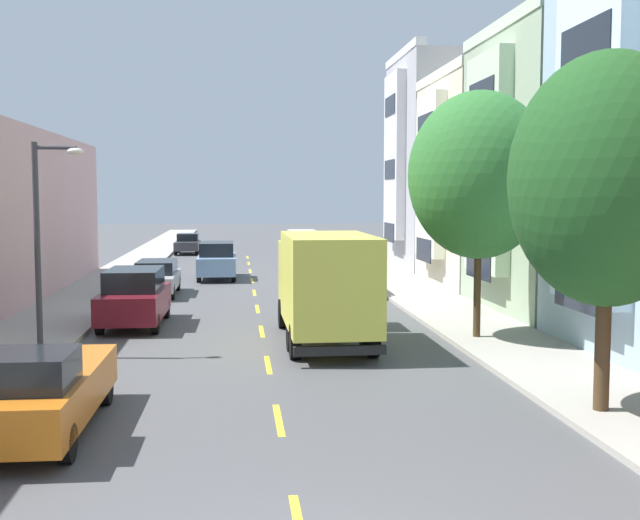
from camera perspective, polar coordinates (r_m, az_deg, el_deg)
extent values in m
plane|color=#4C4C4F|center=(38.31, -4.92, -1.83)|extent=(160.00, 160.00, 0.00)
cube|color=#A39E93|center=(36.85, -15.96, -2.16)|extent=(3.20, 120.00, 0.14)
cube|color=#A39E93|center=(37.16, 6.17, -1.94)|extent=(3.20, 120.00, 0.14)
cube|color=yellow|center=(15.70, -3.04, -11.54)|extent=(0.14, 2.20, 0.01)
cube|color=yellow|center=(20.54, -3.81, -7.62)|extent=(0.14, 2.20, 0.01)
cube|color=yellow|center=(25.45, -4.27, -5.20)|extent=(0.14, 2.20, 0.01)
cube|color=yellow|center=(30.38, -4.59, -3.57)|extent=(0.14, 2.20, 0.01)
cube|color=yellow|center=(35.33, -4.81, -2.39)|extent=(0.14, 2.20, 0.01)
cube|color=yellow|center=(40.30, -4.98, -1.50)|extent=(0.14, 2.20, 0.01)
cube|color=yellow|center=(45.27, -5.11, -0.81)|extent=(0.14, 2.20, 0.01)
cube|color=yellow|center=(50.25, -5.22, -0.25)|extent=(0.14, 2.20, 0.01)
cube|color=yellow|center=(55.23, -5.31, 0.20)|extent=(0.14, 2.20, 0.01)
cube|color=#CAE7FE|center=(21.67, 19.25, 8.01)|extent=(0.55, 3.73, 8.28)
cube|color=#1E232D|center=(21.66, 18.26, -2.09)|extent=(0.04, 2.83, 1.10)
cube|color=#1E232D|center=(21.52, 18.49, 6.36)|extent=(0.04, 2.83, 1.10)
cube|color=#1E232D|center=(21.85, 18.72, 14.73)|extent=(0.04, 2.83, 1.10)
cube|color=#99AD8E|center=(31.83, 22.10, 5.74)|extent=(11.02, 8.29, 10.26)
cube|color=beige|center=(30.32, 13.28, 16.22)|extent=(0.60, 8.29, 0.44)
cube|color=beige|center=(29.56, 12.13, 6.88)|extent=(0.55, 3.73, 8.01)
cube|color=#1E232D|center=(29.56, 11.46, -0.28)|extent=(0.04, 2.83, 1.10)
cube|color=#1E232D|center=(29.45, 11.56, 5.70)|extent=(0.04, 2.83, 1.10)
cube|color=#1E232D|center=(29.66, 11.66, 11.65)|extent=(0.04, 2.83, 1.10)
cube|color=beige|center=(39.82, 17.30, 5.28)|extent=(12.61, 8.29, 9.80)
cube|color=white|center=(38.24, 8.92, 13.18)|extent=(0.60, 8.29, 0.44)
cube|color=white|center=(37.70, 8.06, 6.09)|extent=(0.55, 3.73, 7.65)
cube|color=#1E232D|center=(37.72, 7.56, 0.73)|extent=(0.04, 2.83, 1.10)
cube|color=#1E232D|center=(37.62, 7.61, 5.20)|extent=(0.04, 2.83, 1.10)
cube|color=#1E232D|center=(37.76, 7.66, 9.67)|extent=(0.04, 2.83, 1.10)
cube|color=#A8A8AD|center=(47.59, 12.67, 6.73)|extent=(11.57, 8.29, 12.22)
cube|color=silver|center=(46.77, 6.17, 14.66)|extent=(0.60, 8.29, 0.44)
cube|color=silver|center=(46.02, 5.46, 7.50)|extent=(0.55, 3.73, 9.53)
cube|color=#1E232D|center=(45.97, 5.06, 2.02)|extent=(0.04, 2.83, 1.10)
cube|color=#1E232D|center=(45.93, 5.09, 6.60)|extent=(0.04, 2.83, 1.10)
cube|color=#1E232D|center=(46.20, 5.13, 11.15)|extent=(0.04, 2.83, 1.10)
cylinder|color=#47331E|center=(16.52, 19.91, -5.70)|extent=(0.30, 0.30, 2.70)
ellipsoid|color=#1E4C1E|center=(16.26, 20.23, 5.53)|extent=(3.82, 3.82, 4.98)
cylinder|color=#47331E|center=(23.95, 11.39, -1.98)|extent=(0.22, 0.22, 2.98)
ellipsoid|color=#2D6B2D|center=(23.80, 11.53, 6.08)|extent=(4.23, 4.23, 4.98)
cylinder|color=#38383D|center=(22.27, -19.91, 0.80)|extent=(0.16, 0.16, 5.67)
cylinder|color=#38383D|center=(22.13, -18.71, 7.77)|extent=(1.10, 0.10, 0.10)
ellipsoid|color=silver|center=(22.03, -17.42, 7.55)|extent=(0.44, 0.28, 0.20)
cube|color=#D8D84C|center=(22.25, 0.61, -1.52)|extent=(2.43, 4.98, 2.62)
cube|color=#D8D84C|center=(25.86, -0.38, -1.10)|extent=(2.31, 1.91, 2.20)
cube|color=black|center=(26.71, -0.58, 0.13)|extent=(2.02, 0.09, 0.97)
cube|color=black|center=(20.13, 1.46, -6.62)|extent=(2.40, 0.17, 0.24)
cylinder|color=black|center=(26.21, 1.92, -3.84)|extent=(0.28, 0.96, 0.96)
cylinder|color=black|center=(25.99, -2.72, -3.92)|extent=(0.28, 0.96, 0.96)
cylinder|color=black|center=(21.37, 3.87, -5.83)|extent=(0.28, 0.96, 0.96)
cylinder|color=black|center=(21.10, -1.83, -5.96)|extent=(0.28, 0.96, 0.96)
cylinder|color=black|center=(22.44, 3.37, -5.32)|extent=(0.28, 0.96, 0.96)
cylinder|color=black|center=(22.18, -2.06, -5.43)|extent=(0.28, 0.96, 0.96)
cube|color=orange|center=(15.65, -19.79, -9.13)|extent=(2.07, 5.32, 0.80)
cube|color=black|center=(14.40, -21.03, -7.51)|extent=(1.78, 1.61, 0.60)
cylinder|color=black|center=(13.86, -17.97, -12.60)|extent=(0.23, 0.66, 0.66)
cylinder|color=black|center=(17.66, -21.13, -8.92)|extent=(0.23, 0.66, 0.66)
cylinder|color=black|center=(17.27, -15.36, -9.07)|extent=(0.23, 0.66, 0.66)
cube|color=silver|center=(43.55, 0.78, -0.05)|extent=(2.00, 5.30, 0.80)
cube|color=black|center=(44.65, 0.60, 0.97)|extent=(1.76, 1.59, 0.60)
cylinder|color=black|center=(45.48, 1.62, -0.35)|extent=(0.22, 0.66, 0.66)
cylinder|color=black|center=(45.27, -0.61, -0.37)|extent=(0.22, 0.66, 0.66)
cylinder|color=black|center=(41.93, 2.28, -0.79)|extent=(0.22, 0.66, 0.66)
cylinder|color=black|center=(41.70, -0.14, -0.82)|extent=(0.22, 0.66, 0.66)
cube|color=#333338|center=(58.79, -9.63, 1.06)|extent=(1.77, 4.02, 0.62)
cube|color=black|center=(59.23, -9.61, 1.65)|extent=(1.55, 1.69, 0.55)
cylinder|color=black|center=(57.51, -10.47, 0.65)|extent=(0.23, 0.66, 0.66)
cylinder|color=black|center=(57.41, -8.96, 0.67)|extent=(0.23, 0.66, 0.66)
cylinder|color=black|center=(60.22, -10.26, 0.84)|extent=(0.23, 0.66, 0.66)
cylinder|color=black|center=(60.11, -8.81, 0.85)|extent=(0.23, 0.66, 0.66)
cube|color=maroon|center=(27.04, -13.35, -3.06)|extent=(2.03, 4.83, 0.90)
cube|color=black|center=(26.94, -13.39, -1.38)|extent=(1.76, 2.81, 0.70)
cylinder|color=black|center=(25.65, -15.77, -4.55)|extent=(0.23, 0.66, 0.66)
cylinder|color=black|center=(25.39, -11.91, -4.57)|extent=(0.23, 0.66, 0.66)
cylinder|color=black|center=(28.83, -14.59, -3.51)|extent=(0.23, 0.66, 0.66)
cylinder|color=black|center=(28.60, -11.16, -3.51)|extent=(0.23, 0.66, 0.66)
cube|color=navy|center=(34.79, 2.29, -1.43)|extent=(1.94, 4.74, 0.62)
cube|color=black|center=(34.36, 2.37, -0.53)|extent=(1.67, 2.86, 0.55)
cylinder|color=black|center=(36.50, 3.23, -1.63)|extent=(0.24, 0.67, 0.66)
cylinder|color=black|center=(36.32, 0.72, -1.66)|extent=(0.24, 0.67, 0.66)
cylinder|color=black|center=(33.36, 3.98, -2.25)|extent=(0.24, 0.67, 0.66)
cylinder|color=black|center=(33.16, 1.25, -2.28)|extent=(0.24, 0.67, 0.66)
cube|color=#B2B5BA|center=(35.02, -11.86, -1.49)|extent=(1.84, 4.71, 0.62)
cube|color=black|center=(35.34, -11.81, -0.48)|extent=(1.61, 2.83, 0.55)
cylinder|color=black|center=(33.58, -13.49, -2.32)|extent=(0.22, 0.66, 0.66)
cylinder|color=black|center=(33.40, -10.76, -2.31)|extent=(0.22, 0.66, 0.66)
cylinder|color=black|center=(36.72, -12.83, -1.71)|extent=(0.22, 0.66, 0.66)
cylinder|color=black|center=(36.57, -10.34, -1.69)|extent=(0.22, 0.66, 0.66)
cube|color=#7A9EC6|center=(41.25, -7.52, -0.29)|extent=(1.95, 4.80, 0.90)
cube|color=black|center=(41.19, -7.53, 0.81)|extent=(1.72, 2.78, 0.70)
cylinder|color=black|center=(39.70, -8.82, -1.16)|extent=(0.22, 0.66, 0.66)
cylinder|color=black|center=(39.66, -6.32, -1.14)|extent=(0.22, 0.66, 0.66)
cylinder|color=black|center=(42.95, -8.62, -0.71)|extent=(0.22, 0.66, 0.66)
cylinder|color=black|center=(42.91, -6.31, -0.69)|extent=(0.22, 0.66, 0.66)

